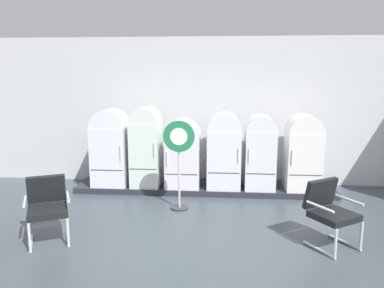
# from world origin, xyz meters

# --- Properties ---
(ground) EXTENTS (12.00, 10.00, 0.05)m
(ground) POSITION_xyz_m (0.00, 0.00, -0.03)
(ground) COLOR #39434A
(back_wall) EXTENTS (11.76, 0.12, 3.17)m
(back_wall) POSITION_xyz_m (0.00, 3.66, 1.60)
(back_wall) COLOR silver
(back_wall) RESTS_ON ground
(display_plinth) EXTENTS (5.29, 0.95, 0.11)m
(display_plinth) POSITION_xyz_m (0.00, 3.02, 0.06)
(display_plinth) COLOR #272934
(display_plinth) RESTS_ON ground
(refrigerator_0) EXTENTS (0.71, 0.65, 1.57)m
(refrigerator_0) POSITION_xyz_m (-1.94, 2.90, 0.94)
(refrigerator_0) COLOR white
(refrigerator_0) RESTS_ON display_plinth
(refrigerator_1) EXTENTS (0.58, 0.66, 1.62)m
(refrigerator_1) POSITION_xyz_m (-1.20, 2.91, 0.97)
(refrigerator_1) COLOR silver
(refrigerator_1) RESTS_ON display_plinth
(refrigerator_2) EXTENTS (0.69, 0.64, 1.39)m
(refrigerator_2) POSITION_xyz_m (-0.43, 2.90, 0.84)
(refrigerator_2) COLOR white
(refrigerator_2) RESTS_ON display_plinth
(refrigerator_3) EXTENTS (0.67, 0.66, 1.53)m
(refrigerator_3) POSITION_xyz_m (0.40, 2.91, 0.92)
(refrigerator_3) COLOR silver
(refrigerator_3) RESTS_ON display_plinth
(refrigerator_4) EXTENTS (0.60, 0.63, 1.49)m
(refrigerator_4) POSITION_xyz_m (1.11, 2.89, 0.90)
(refrigerator_4) COLOR silver
(refrigerator_4) RESTS_ON display_plinth
(refrigerator_5) EXTENTS (0.67, 0.70, 1.50)m
(refrigerator_5) POSITION_xyz_m (1.96, 2.93, 0.91)
(refrigerator_5) COLOR white
(refrigerator_5) RESTS_ON display_plinth
(armchair_left) EXTENTS (0.77, 0.81, 0.93)m
(armchair_left) POSITION_xyz_m (-2.15, 0.43, 0.54)
(armchair_left) COLOR silver
(armchair_left) RESTS_ON ground
(armchair_right) EXTENTS (0.80, 0.83, 0.93)m
(armchair_right) POSITION_xyz_m (1.88, 0.59, 0.54)
(armchair_right) COLOR silver
(armchair_right) RESTS_ON ground
(sign_stand) EXTENTS (0.55, 0.32, 1.60)m
(sign_stand) POSITION_xyz_m (-0.39, 1.87, 0.87)
(sign_stand) COLOR #2D2D30
(sign_stand) RESTS_ON ground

